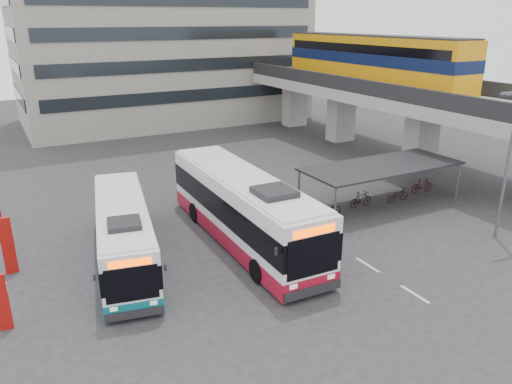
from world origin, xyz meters
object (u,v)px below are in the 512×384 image
bus_main (243,209)px  pedestrian (227,208)px  lamp_post (507,158)px  bus_teal (124,233)px

bus_main → pedestrian: (0.35, 2.67, -0.95)m
lamp_post → bus_teal: bearing=166.6°
bus_teal → lamp_post: bearing=-9.3°
bus_main → bus_teal: size_ratio=1.21×
lamp_post → bus_main: bearing=160.1°
pedestrian → bus_main: bearing=171.3°
bus_main → lamp_post: lamp_post is taller
bus_teal → lamp_post: size_ratio=1.41×
bus_main → bus_teal: 6.04m
bus_teal → pedestrian: size_ratio=6.48×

